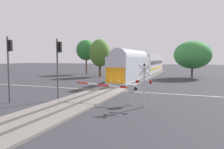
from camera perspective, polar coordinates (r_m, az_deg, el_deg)
name	(u,v)px	position (r m, az deg, el deg)	size (l,w,h in m)	color
ground_plane	(109,90)	(26.64, -0.91, -4.29)	(220.00, 220.00, 0.00)	#333338
road_centre_stripe	(109,90)	(26.63, -0.91, -4.28)	(44.00, 0.20, 0.01)	beige
railway_track	(109,90)	(26.62, -0.91, -4.09)	(4.40, 80.00, 0.32)	slate
commuter_train	(143,64)	(45.78, 8.36, 2.87)	(3.04, 38.48, 5.16)	#B2B7C1
crossing_gate_near	(124,88)	(18.58, 3.35, -3.71)	(5.85, 0.40, 1.83)	#B7B7BC
crossing_signal_mast	(144,80)	(17.55, 8.64, -1.56)	(1.36, 0.44, 3.66)	#B2B2B7
traffic_signal_near_left	(9,59)	(21.10, -25.96, 3.80)	(0.53, 0.38, 5.97)	#4C4C51
traffic_signal_median	(58,59)	(20.71, -14.25, 3.97)	(0.53, 0.38, 5.88)	#4C4C51
oak_behind_train	(100,53)	(45.93, -3.30, 5.78)	(4.43, 4.43, 8.06)	brown
pine_left_background	(86,50)	(53.10, -6.95, 6.52)	(4.89, 4.89, 8.49)	brown
oak_far_right	(193,55)	(45.79, 20.83, 4.96)	(7.33, 7.33, 7.45)	#4C3828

